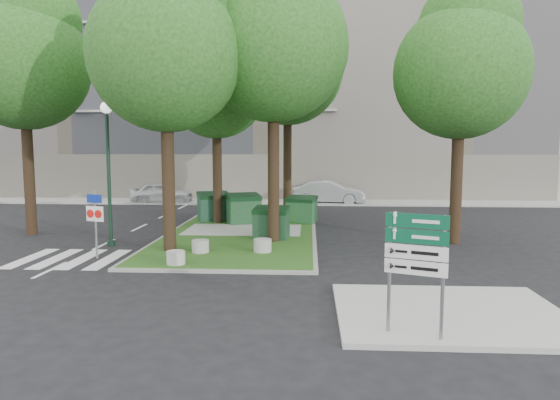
# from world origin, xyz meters

# --- Properties ---
(ground) EXTENTS (120.00, 120.00, 0.00)m
(ground) POSITION_xyz_m (0.00, 0.00, 0.00)
(ground) COLOR black
(ground) RESTS_ON ground
(median_island) EXTENTS (6.00, 16.00, 0.12)m
(median_island) POSITION_xyz_m (0.50, 8.00, 0.06)
(median_island) COLOR #1B4D16
(median_island) RESTS_ON ground
(median_kerb) EXTENTS (6.30, 16.30, 0.10)m
(median_kerb) POSITION_xyz_m (0.50, 8.00, 0.05)
(median_kerb) COLOR gray
(median_kerb) RESTS_ON ground
(sidewalk_corner) EXTENTS (5.00, 4.00, 0.12)m
(sidewalk_corner) POSITION_xyz_m (6.50, -3.50, 0.06)
(sidewalk_corner) COLOR #999993
(sidewalk_corner) RESTS_ON ground
(building_sidewalk) EXTENTS (42.00, 3.00, 0.12)m
(building_sidewalk) POSITION_xyz_m (0.00, 18.50, 0.06)
(building_sidewalk) COLOR #999993
(building_sidewalk) RESTS_ON ground
(zebra_crossing) EXTENTS (5.00, 3.00, 0.01)m
(zebra_crossing) POSITION_xyz_m (-3.75, 1.50, 0.01)
(zebra_crossing) COLOR silver
(zebra_crossing) RESTS_ON ground
(apartment_building) EXTENTS (41.00, 12.00, 16.00)m
(apartment_building) POSITION_xyz_m (0.00, 26.00, 8.00)
(apartment_building) COLOR tan
(apartment_building) RESTS_ON ground
(tree_median_near_left) EXTENTS (5.20, 5.20, 10.53)m
(tree_median_near_left) POSITION_xyz_m (-1.41, 2.56, 7.32)
(tree_median_near_left) COLOR black
(tree_median_near_left) RESTS_ON ground
(tree_median_near_right) EXTENTS (5.60, 5.60, 11.46)m
(tree_median_near_right) POSITION_xyz_m (2.09, 4.56, 7.99)
(tree_median_near_right) COLOR black
(tree_median_near_right) RESTS_ON ground
(tree_median_mid) EXTENTS (4.80, 4.80, 9.99)m
(tree_median_mid) POSITION_xyz_m (-0.91, 9.06, 6.98)
(tree_median_mid) COLOR black
(tree_median_mid) RESTS_ON ground
(tree_median_far) EXTENTS (5.80, 5.80, 11.93)m
(tree_median_far) POSITION_xyz_m (2.29, 12.06, 8.32)
(tree_median_far) COLOR black
(tree_median_far) RESTS_ON ground
(tree_street_left) EXTENTS (5.40, 5.40, 11.00)m
(tree_street_left) POSITION_xyz_m (-8.41, 6.06, 7.65)
(tree_street_left) COLOR black
(tree_street_left) RESTS_ON ground
(tree_street_right) EXTENTS (5.00, 5.00, 10.06)m
(tree_street_right) POSITION_xyz_m (9.09, 5.06, 6.98)
(tree_street_right) COLOR black
(tree_street_right) RESTS_ON ground
(dumpster_a) EXTENTS (1.81, 1.57, 1.42)m
(dumpster_a) POSITION_xyz_m (-1.33, 9.70, 0.80)
(dumpster_a) COLOR #0E3520
(dumpster_a) RESTS_ON median_island
(dumpster_b) EXTENTS (1.83, 1.58, 1.43)m
(dumpster_b) POSITION_xyz_m (0.27, 8.85, 0.81)
(dumpster_b) COLOR #113C1A
(dumpster_b) RESTS_ON median_island
(dumpster_c) EXTENTS (1.51, 1.17, 1.27)m
(dumpster_c) POSITION_xyz_m (1.87, 5.11, 0.73)
(dumpster_c) COLOR black
(dumpster_c) RESTS_ON median_island
(dumpster_d) EXTENTS (1.61, 1.34, 1.28)m
(dumpster_d) POSITION_xyz_m (3.00, 9.34, 0.73)
(dumpster_d) COLOR #164921
(dumpster_d) RESTS_ON median_island
(bollard_left) EXTENTS (0.57, 0.57, 0.41)m
(bollard_left) POSITION_xyz_m (-0.75, 0.50, 0.32)
(bollard_left) COLOR #B0B0AB
(bollard_left) RESTS_ON median_island
(bollard_right) EXTENTS (0.62, 0.62, 0.44)m
(bollard_right) POSITION_xyz_m (1.76, 2.47, 0.34)
(bollard_right) COLOR #9C9B97
(bollard_right) RESTS_ON median_island
(bollard_mid) EXTENTS (0.59, 0.59, 0.42)m
(bollard_mid) POSITION_xyz_m (-0.37, 2.26, 0.33)
(bollard_mid) COLOR #9E9E99
(bollard_mid) RESTS_ON median_island
(litter_bin) EXTENTS (0.42, 0.42, 0.73)m
(litter_bin) POSITION_xyz_m (2.21, 9.02, 0.49)
(litter_bin) COLOR #C3C817
(litter_bin) RESTS_ON median_island
(street_lamp) EXTENTS (0.43, 0.43, 5.39)m
(street_lamp) POSITION_xyz_m (-4.12, 3.76, 3.39)
(street_lamp) COLOR black
(street_lamp) RESTS_ON ground
(traffic_sign_pole) EXTENTS (0.67, 0.25, 2.30)m
(traffic_sign_pole) POSITION_xyz_m (-3.75, 1.62, 1.48)
(traffic_sign_pole) COLOR slate
(traffic_sign_pole) RESTS_ON ground
(directional_sign) EXTENTS (1.11, 0.47, 2.37)m
(directional_sign) POSITION_xyz_m (5.40, -5.00, 1.69)
(directional_sign) COLOR slate
(directional_sign) RESTS_ON sidewalk_corner
(car_white) EXTENTS (4.13, 1.82, 1.38)m
(car_white) POSITION_xyz_m (-6.36, 17.90, 0.69)
(car_white) COLOR silver
(car_white) RESTS_ON ground
(car_silver) EXTENTS (4.80, 2.17, 1.53)m
(car_silver) POSITION_xyz_m (4.68, 18.18, 0.76)
(car_silver) COLOR #A7AAAF
(car_silver) RESTS_ON ground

